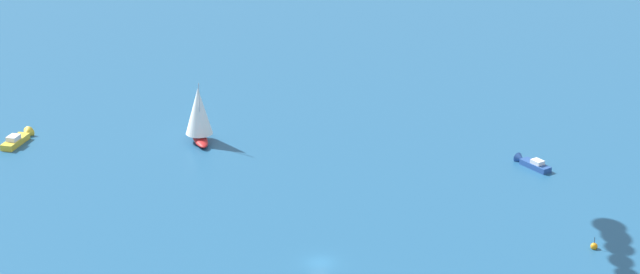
# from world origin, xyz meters

# --- Properties ---
(ground_plane) EXTENTS (2000.00, 2000.00, 0.00)m
(ground_plane) POSITION_xyz_m (0.00, 0.00, 0.00)
(ground_plane) COLOR #1E517A
(sailboat_trailing) EXTENTS (5.63, 9.38, 11.77)m
(sailboat_trailing) POSITION_xyz_m (1.98, -54.02, 5.37)
(sailboat_trailing) COLOR #B21E1E
(sailboat_trailing) RESTS_ON ground_plane
(motorboat_ahead) EXTENTS (3.56, 7.80, 2.19)m
(motorboat_ahead) POSITION_xyz_m (-48.65, -20.12, 0.59)
(motorboat_ahead) COLOR #23478C
(motorboat_ahead) RESTS_ON ground_plane
(motorboat_outer_ring_c) EXTENTS (7.24, 8.33, 2.56)m
(motorboat_outer_ring_c) POSITION_xyz_m (33.22, -66.20, 0.69)
(motorboat_outer_ring_c) COLOR gold
(motorboat_outer_ring_c) RESTS_ON ground_plane
(marker_buoy) EXTENTS (1.10, 1.10, 2.10)m
(marker_buoy) POSITION_xyz_m (-40.45, 11.57, 0.39)
(marker_buoy) COLOR orange
(marker_buoy) RESTS_ON ground_plane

